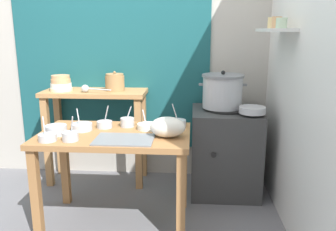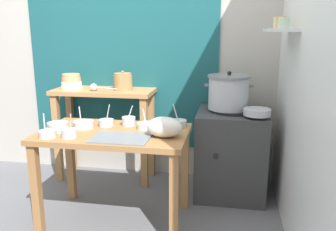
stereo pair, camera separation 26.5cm
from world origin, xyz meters
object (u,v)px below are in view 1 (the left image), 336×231
at_px(ladle, 86,89).
at_px(prep_bowl_5, 82,126).
at_px(wide_pan, 252,110).
at_px(prep_bowl_1, 127,122).
at_px(prep_bowl_0, 105,124).
at_px(prep_bowl_2, 70,136).
at_px(prep_bowl_6, 147,126).
at_px(plastic_bag, 168,127).
at_px(clay_pot, 115,82).
at_px(stove_block, 225,151).
at_px(back_shelf_table, 96,114).
at_px(bowl_stack_enamel, 61,84).
at_px(prep_bowl_7, 47,137).
at_px(steamer_pot, 222,91).
at_px(prep_table, 115,147).
at_px(prep_bowl_4, 177,123).
at_px(serving_tray, 124,139).
at_px(prep_bowl_3, 56,130).

distance_m(ladle, prep_bowl_5, 0.65).
relative_size(ladle, wide_pan, 1.32).
bearing_deg(prep_bowl_1, prep_bowl_0, -165.02).
relative_size(ladle, prep_bowl_1, 1.82).
xyz_separation_m(prep_bowl_2, prep_bowl_6, (0.48, 0.32, -0.01)).
height_order(plastic_bag, prep_bowl_5, prep_bowl_5).
relative_size(clay_pot, prep_bowl_6, 1.21).
xyz_separation_m(stove_block, prep_bowl_2, (-1.12, -0.83, 0.37)).
distance_m(clay_pot, prep_bowl_1, 0.66).
xyz_separation_m(back_shelf_table, bowl_stack_enamel, (-0.30, -0.03, 0.29)).
bearing_deg(prep_bowl_7, prep_bowl_1, 40.39).
distance_m(steamer_pot, ladle, 1.22).
relative_size(bowl_stack_enamel, plastic_bag, 0.81).
xyz_separation_m(clay_pot, plastic_bag, (0.55, -0.83, -0.19)).
height_order(stove_block, prep_bowl_7, prep_bowl_7).
distance_m(ladle, wide_pan, 1.47).
height_order(prep_bowl_2, prep_bowl_6, prep_bowl_2).
relative_size(ladle, prep_bowl_2, 1.65).
xyz_separation_m(bowl_stack_enamel, plastic_bag, (1.05, -0.80, -0.18)).
bearing_deg(prep_bowl_6, prep_bowl_2, -146.56).
height_order(prep_table, steamer_pot, steamer_pot).
height_order(stove_block, prep_bowl_5, prep_bowl_5).
bearing_deg(prep_bowl_4, prep_table, -154.80).
xyz_separation_m(serving_tray, prep_bowl_3, (-0.51, 0.09, 0.03)).
distance_m(clay_pot, ladle, 0.26).
relative_size(clay_pot, serving_tray, 0.46).
height_order(serving_tray, prep_bowl_0, prep_bowl_0).
height_order(clay_pot, prep_bowl_1, clay_pot).
relative_size(back_shelf_table, plastic_bag, 3.86).
distance_m(back_shelf_table, ladle, 0.28).
height_order(clay_pot, prep_bowl_4, clay_pot).
relative_size(prep_table, stove_block, 1.41).
height_order(steamer_pot, prep_bowl_7, steamer_pot).
bearing_deg(steamer_pot, clay_pot, 173.61).
bearing_deg(prep_bowl_2, prep_bowl_0, 66.09).
bearing_deg(prep_table, prep_bowl_7, -151.04).
bearing_deg(prep_bowl_5, plastic_bag, -10.46).
bearing_deg(prep_bowl_7, prep_bowl_0, 49.62).
bearing_deg(serving_tray, prep_bowl_1, 96.92).
relative_size(prep_bowl_2, prep_bowl_7, 1.06).
distance_m(stove_block, prep_bowl_0, 1.15).
xyz_separation_m(prep_bowl_0, prep_bowl_4, (0.56, 0.08, -0.00)).
xyz_separation_m(back_shelf_table, ladle, (-0.04, -0.10, 0.26)).
bearing_deg(ladle, prep_bowl_6, -40.98).
distance_m(wide_pan, prep_bowl_1, 1.03).
relative_size(back_shelf_table, bowl_stack_enamel, 4.74).
height_order(wide_pan, prep_bowl_5, prep_bowl_5).
xyz_separation_m(prep_bowl_1, prep_bowl_3, (-0.47, -0.25, -0.00)).
height_order(wide_pan, prep_bowl_0, prep_bowl_0).
xyz_separation_m(stove_block, prep_bowl_4, (-0.42, -0.41, 0.37)).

